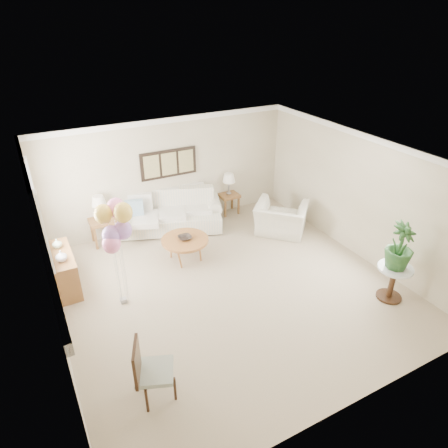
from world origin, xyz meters
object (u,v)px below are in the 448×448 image
object	(u,v)px
balloon_cluster	(115,225)
armchair	(281,219)
coffee_table	(185,241)
accent_chair	(149,369)
sofa	(171,214)

from	to	relation	value
balloon_cluster	armchair	bearing A→B (deg)	12.04
coffee_table	accent_chair	world-z (taller)	accent_chair
sofa	armchair	xyz separation A→B (m)	(2.20, -1.40, -0.00)
coffee_table	armchair	distance (m)	2.43
accent_chair	sofa	bearing A→B (deg)	65.54
sofa	armchair	world-z (taller)	sofa
sofa	accent_chair	xyz separation A→B (m)	(-1.98, -4.35, 0.15)
accent_chair	balloon_cluster	xyz separation A→B (m)	(0.23, 2.11, 1.10)
coffee_table	armchair	size ratio (longest dim) A/B	0.86
sofa	accent_chair	world-z (taller)	accent_chair
sofa	balloon_cluster	bearing A→B (deg)	-127.88
coffee_table	armchair	bearing A→B (deg)	0.34
coffee_table	accent_chair	size ratio (longest dim) A/B	0.98
armchair	accent_chair	size ratio (longest dim) A/B	1.14
armchair	accent_chair	world-z (taller)	accent_chair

